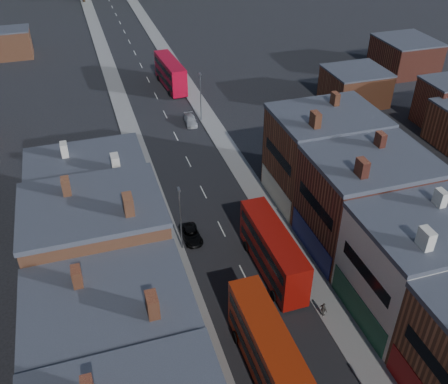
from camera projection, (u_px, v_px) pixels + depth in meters
pavement_west at (141, 161)px, 71.10m from camera, size 3.00×200.00×0.12m
pavement_east at (227, 148)px, 74.31m from camera, size 3.00×200.00×0.12m
lamp_post_2 at (180, 215)px, 53.09m from camera, size 0.25×0.70×8.12m
lamp_post_3 at (201, 94)px, 79.19m from camera, size 0.25×0.70×8.12m
bus_0 at (269, 352)px, 40.87m from camera, size 3.26×12.53×5.40m
bus_1 at (273, 250)px, 51.25m from camera, size 3.22×12.22×5.26m
bus_2 at (170, 73)px, 91.65m from camera, size 3.67×12.24×5.22m
car_2 at (191, 235)px, 56.84m from camera, size 2.04×4.27×1.17m
car_3 at (191, 120)px, 80.58m from camera, size 2.05×4.40×1.24m
ped_3 at (323, 309)px, 47.22m from camera, size 0.68×1.01×1.57m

